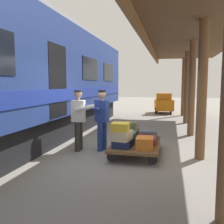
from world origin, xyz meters
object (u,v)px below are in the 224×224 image
Objects in this scene: luggage_cart at (136,144)px; suitcase_olive_duffel at (129,126)px; porter_by_door at (79,118)px; suitcase_burgundy_valise at (147,140)px; suitcase_cream_canvas at (121,135)px; baggage_tug at (164,104)px; suitcase_slate_roller at (148,134)px; suitcase_navy_fabric at (122,144)px; suitcase_orange_carryall at (145,143)px; suitcase_brown_leather at (130,134)px; porter_in_overalls at (101,118)px; train_car at (10,77)px; suitcase_teal_softside at (126,137)px; suitcase_yellow_case at (120,127)px.

luggage_cart is 4.79× the size of suitcase_olive_duffel.
luggage_cart is at bearing 179.76° from porter_by_door.
suitcase_cream_canvas reaches higher than suitcase_burgundy_valise.
luggage_cart is 1.12× the size of baggage_tug.
suitcase_cream_canvas is at bearing 63.33° from luggage_cart.
suitcase_navy_fabric is (0.55, 1.13, -0.04)m from suitcase_slate_roller.
baggage_tug is at bearing -91.05° from suitcase_burgundy_valise.
suitcase_orange_carryall is 1.02× the size of suitcase_brown_leather.
suitcase_cream_canvas is at bearing 2.29° from suitcase_orange_carryall.
porter_in_overalls is (0.71, -0.73, 0.32)m from suitcase_cream_canvas.
suitcase_burgundy_valise is at bearing -134.16° from suitcase_navy_fabric.
suitcase_olive_duffel is at bearing -63.76° from suitcase_orange_carryall.
suitcase_cream_canvas is at bearing 171.61° from train_car.
suitcase_teal_softside is (0.55, 0.56, 0.02)m from suitcase_slate_roller.
suitcase_cream_canvas is at bearing 47.44° from suitcase_navy_fabric.
luggage_cart is 1.75m from porter_by_door.
suitcase_orange_carryall is 0.55m from suitcase_navy_fabric.
luggage_cart is 4.03× the size of suitcase_brown_leather.
suitcase_olive_duffel is at bearing -0.64° from suitcase_slate_roller.
luggage_cart is 4.01× the size of suitcase_cream_canvas.
baggage_tug is (-0.73, -9.90, 0.17)m from suitcase_teal_softside.
suitcase_navy_fabric is 1.01× the size of suitcase_yellow_case.
suitcase_teal_softside is 9.93m from baggage_tug.
porter_by_door is (1.62, -0.01, 0.66)m from luggage_cart.
suitcase_navy_fabric is at bearing 86.02° from baggage_tug.
suitcase_slate_roller is 1.27× the size of suitcase_olive_duffel.
suitcase_cream_canvas is at bearing 85.91° from baggage_tug.
suitcase_teal_softside reaches higher than suitcase_navy_fabric.
train_car is 9.73× the size of porter_in_overalls.
suitcase_teal_softside is (-3.40, -0.09, -1.61)m from train_car.
baggage_tug is (-0.75, -10.49, 0.02)m from suitcase_cream_canvas.
porter_in_overalls is at bearing -29.03° from suitcase_orange_carryall.
suitcase_cream_canvas is 1.07m from porter_in_overalls.
suitcase_slate_roller is 1.05× the size of suitcase_orange_carryall.
luggage_cart is 0.75m from suitcase_olive_duffel.
train_car reaches higher than suitcase_brown_leather.
suitcase_slate_roller reaches higher than luggage_cart.
suitcase_brown_leather is at bearing -157.49° from porter_by_door.
suitcase_orange_carryall is at bearing -176.20° from suitcase_yellow_case.
suitcase_cream_canvas is (0.02, 0.59, 0.15)m from suitcase_teal_softside.
suitcase_cream_canvas reaches higher than suitcase_navy_fabric.
porter_in_overalls is (1.28, -0.15, 0.53)m from suitcase_burgundy_valise.
baggage_tug is (-4.13, -9.99, -1.43)m from train_car.
suitcase_slate_roller is at bearing -170.65° from train_car.
suitcase_teal_softside reaches higher than luggage_cart.
suitcase_brown_leather is at bearing 85.54° from baggage_tug.
porter_in_overalls is (1.01, -0.15, 0.66)m from luggage_cart.
suitcase_brown_leather is (0.27, -0.56, 0.17)m from luggage_cart.
suitcase_teal_softside is 0.32× the size of porter_in_overalls.
suitcase_slate_roller is at bearing -90.00° from suitcase_orange_carryall.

